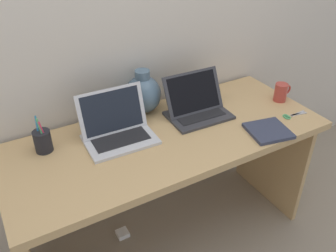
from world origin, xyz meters
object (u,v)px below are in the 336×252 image
coffee_mug (281,92)px  scissors (291,116)px  green_vase (143,94)px  power_brick (123,233)px  laptop_right (196,105)px  laptop_left (116,126)px  pen_cup (43,141)px  notebook_stack (268,131)px

coffee_mug → scissors: coffee_mug is taller
green_vase → power_brick: (-0.23, -0.12, -0.84)m
laptop_right → scissors: (0.43, -0.27, -0.06)m
laptop_right → green_vase: 0.29m
laptop_left → scissors: bearing=-17.6°
coffee_mug → scissors: size_ratio=0.76×
laptop_left → pen_cup: (-0.34, 0.06, -0.01)m
coffee_mug → pen_cup: bearing=172.0°
laptop_left → notebook_stack: laptop_left is taller
green_vase → laptop_right: bearing=-37.0°
laptop_right → scissors: bearing=-32.2°
pen_cup → scissors: (1.22, -0.34, -0.05)m
laptop_left → coffee_mug: size_ratio=3.01×
scissors → coffee_mug: bearing=64.7°
pen_cup → scissors: size_ratio=1.24×
scissors → power_brick: (-0.89, 0.32, -0.74)m
laptop_left → scissors: (0.88, -0.28, -0.06)m
coffee_mug → power_brick: coffee_mug is taller
laptop_left → notebook_stack: bearing=-26.7°
laptop_right → green_vase: (-0.23, 0.17, 0.05)m
green_vase → scissors: green_vase is taller
laptop_right → pen_cup: 0.79m
laptop_right → green_vase: size_ratio=1.39×
scissors → green_vase: bearing=146.1°
coffee_mug → scissors: 0.19m
pen_cup → power_brick: size_ratio=2.63×
notebook_stack → pen_cup: pen_cup is taller
scissors → notebook_stack: bearing=-165.2°
green_vase → power_brick: 0.88m
coffee_mug → pen_cup: size_ratio=0.61×
laptop_left → laptop_right: size_ratio=1.02×
laptop_left → pen_cup: bearing=169.4°
green_vase → coffee_mug: 0.79m
notebook_stack → pen_cup: (-1.01, 0.40, 0.05)m
green_vase → pen_cup: size_ratio=1.30×
coffee_mug → laptop_right: bearing=167.8°
laptop_left → power_brick: (-0.01, 0.04, -0.80)m
pen_cup → notebook_stack: bearing=-21.7°
pen_cup → power_brick: bearing=-3.7°
pen_cup → laptop_left: bearing=-10.6°
green_vase → notebook_stack: size_ratio=1.22×
laptop_right → coffee_mug: laptop_right is taller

